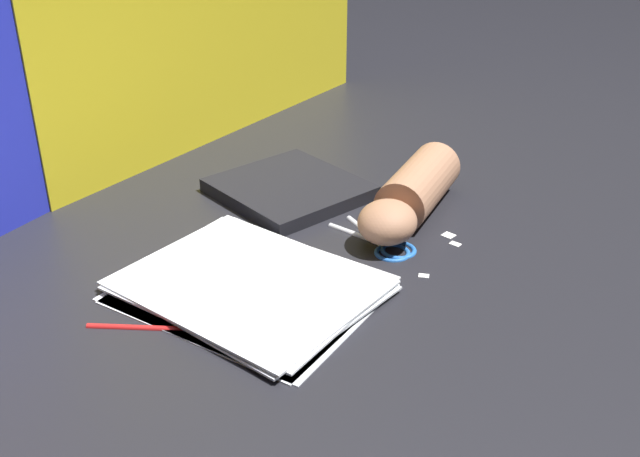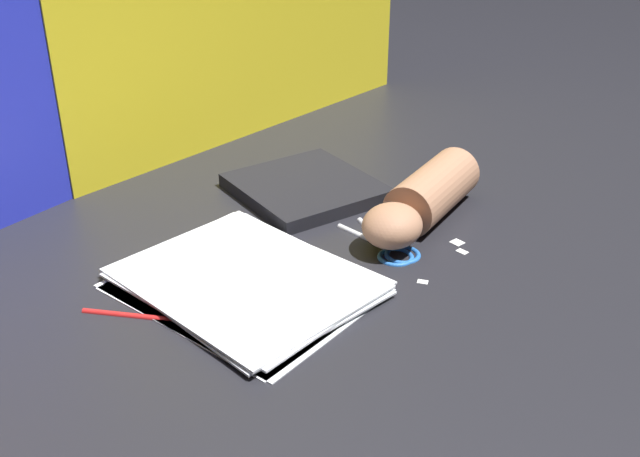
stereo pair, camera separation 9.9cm
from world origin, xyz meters
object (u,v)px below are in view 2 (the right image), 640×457
object	(u,v)px
paper_stack	(247,283)
book_closed	(305,188)
scissors	(390,247)
hand_forearm	(422,200)

from	to	relation	value
paper_stack	book_closed	xyz separation A→B (m)	(0.26, 0.15, 0.00)
book_closed	scissors	distance (m)	0.22
book_closed	hand_forearm	distance (m)	0.21
hand_forearm	book_closed	bearing A→B (deg)	103.52
book_closed	hand_forearm	world-z (taller)	hand_forearm
paper_stack	hand_forearm	distance (m)	0.31
book_closed	scissors	world-z (taller)	book_closed
scissors	hand_forearm	xyz separation A→B (m)	(0.10, 0.02, 0.04)
book_closed	hand_forearm	bearing A→B (deg)	-76.48
paper_stack	hand_forearm	bearing A→B (deg)	-9.43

